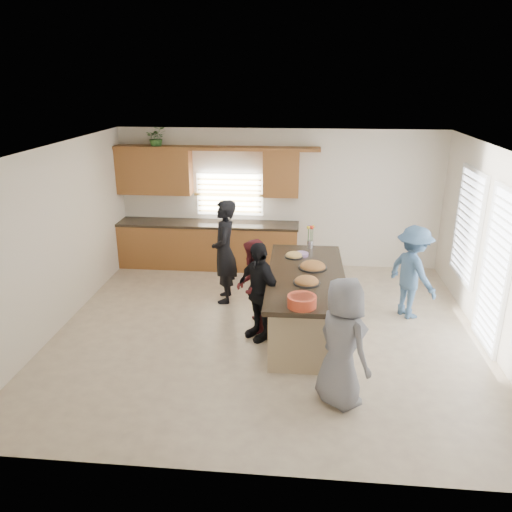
# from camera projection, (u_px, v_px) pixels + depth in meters

# --- Properties ---
(floor) EXTENTS (6.50, 6.50, 0.00)m
(floor) POSITION_uv_depth(u_px,v_px,m) (267.00, 331.00, 7.79)
(floor) COLOR beige
(floor) RESTS_ON ground
(room_shell) EXTENTS (6.52, 6.02, 2.81)m
(room_shell) POSITION_uv_depth(u_px,v_px,m) (268.00, 213.00, 7.15)
(room_shell) COLOR silver
(room_shell) RESTS_ON ground
(back_cabinetry) EXTENTS (4.08, 0.66, 2.46)m
(back_cabinetry) POSITION_uv_depth(u_px,v_px,m) (206.00, 224.00, 10.18)
(back_cabinetry) COLOR #95532B
(back_cabinetry) RESTS_ON ground
(right_wall_glazing) EXTENTS (0.06, 4.00, 2.25)m
(right_wall_glazing) POSITION_uv_depth(u_px,v_px,m) (498.00, 260.00, 6.93)
(right_wall_glazing) COLOR white
(right_wall_glazing) RESTS_ON ground
(island) EXTENTS (1.17, 2.71, 0.95)m
(island) POSITION_uv_depth(u_px,v_px,m) (305.00, 304.00, 7.66)
(island) COLOR tan
(island) RESTS_ON ground
(platter_front) EXTENTS (0.39, 0.39, 0.16)m
(platter_front) POSITION_uv_depth(u_px,v_px,m) (307.00, 282.00, 7.13)
(platter_front) COLOR black
(platter_front) RESTS_ON island
(platter_mid) EXTENTS (0.44, 0.44, 0.18)m
(platter_mid) POSITION_uv_depth(u_px,v_px,m) (313.00, 267.00, 7.69)
(platter_mid) COLOR black
(platter_mid) RESTS_ON island
(platter_back) EXTENTS (0.31, 0.31, 0.12)m
(platter_back) POSITION_uv_depth(u_px,v_px,m) (294.00, 256.00, 8.17)
(platter_back) COLOR black
(platter_back) RESTS_ON island
(salad_bowl) EXTENTS (0.38, 0.38, 0.15)m
(salad_bowl) POSITION_uv_depth(u_px,v_px,m) (302.00, 301.00, 6.40)
(salad_bowl) COLOR #E24929
(salad_bowl) RESTS_ON island
(clear_cup) EXTENTS (0.08, 0.08, 0.09)m
(clear_cup) POSITION_uv_depth(u_px,v_px,m) (332.00, 296.00, 6.63)
(clear_cup) COLOR white
(clear_cup) RESTS_ON island
(plate_stack) EXTENTS (0.24, 0.24, 0.05)m
(plate_stack) POSITION_uv_depth(u_px,v_px,m) (301.00, 254.00, 8.24)
(plate_stack) COLOR #A57DB6
(plate_stack) RESTS_ON island
(flower_vase) EXTENTS (0.14, 0.14, 0.41)m
(flower_vase) POSITION_uv_depth(u_px,v_px,m) (310.00, 236.00, 8.53)
(flower_vase) COLOR silver
(flower_vase) RESTS_ON island
(potted_plant) EXTENTS (0.47, 0.43, 0.43)m
(potted_plant) POSITION_uv_depth(u_px,v_px,m) (157.00, 138.00, 9.76)
(potted_plant) COLOR #336528
(potted_plant) RESTS_ON back_cabinetry
(woman_left_back) EXTENTS (0.50, 0.70, 1.81)m
(woman_left_back) POSITION_uv_depth(u_px,v_px,m) (224.00, 252.00, 8.58)
(woman_left_back) COLOR black
(woman_left_back) RESTS_ON ground
(woman_left_mid) EXTENTS (0.61, 0.75, 1.47)m
(woman_left_mid) POSITION_uv_depth(u_px,v_px,m) (253.00, 287.00, 7.58)
(woman_left_mid) COLOR maroon
(woman_left_mid) RESTS_ON ground
(woman_left_front) EXTENTS (0.88, 0.90, 1.52)m
(woman_left_front) POSITION_uv_depth(u_px,v_px,m) (259.00, 291.00, 7.36)
(woman_left_front) COLOR black
(woman_left_front) RESTS_ON ground
(woman_right_back) EXTENTS (1.00, 1.15, 1.54)m
(woman_right_back) POSITION_uv_depth(u_px,v_px,m) (412.00, 272.00, 8.04)
(woman_right_back) COLOR #3B5B81
(woman_right_back) RESTS_ON ground
(woman_right_front) EXTENTS (0.88, 0.94, 1.62)m
(woman_right_front) POSITION_uv_depth(u_px,v_px,m) (342.00, 343.00, 5.83)
(woman_right_front) COLOR slate
(woman_right_front) RESTS_ON ground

